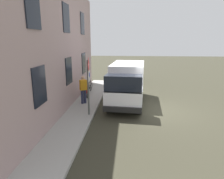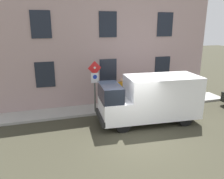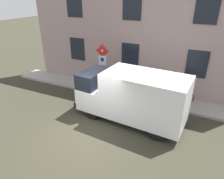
{
  "view_description": "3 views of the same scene",
  "coord_description": "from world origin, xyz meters",
  "px_view_note": "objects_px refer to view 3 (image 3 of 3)",
  "views": [
    {
      "loc": [
        1.66,
        11.1,
        3.98
      ],
      "look_at": [
        2.56,
        0.28,
        1.29
      ],
      "focal_mm": 32.48,
      "sensor_mm": 36.0,
      "label": 1
    },
    {
      "loc": [
        -8.36,
        3.87,
        5.05
      ],
      "look_at": [
        3.4,
        0.25,
        1.5
      ],
      "focal_mm": 35.88,
      "sensor_mm": 36.0,
      "label": 2
    },
    {
      "loc": [
        -6.49,
        -4.21,
        5.76
      ],
      "look_at": [
        2.64,
        0.09,
        0.97
      ],
      "focal_mm": 32.86,
      "sensor_mm": 36.0,
      "label": 3
    }
  ],
  "objects_px": {
    "delivery_van": "(133,96)",
    "pedestrian": "(136,79)",
    "bicycle_black": "(178,95)",
    "sign_post_stacked": "(103,62)",
    "bicycle_red": "(163,92)"
  },
  "relations": [
    {
      "from": "delivery_van",
      "to": "pedestrian",
      "type": "xyz_separation_m",
      "value": [
        2.65,
        0.73,
        -0.26
      ]
    },
    {
      "from": "delivery_van",
      "to": "bicycle_black",
      "type": "height_order",
      "value": "delivery_van"
    },
    {
      "from": "sign_post_stacked",
      "to": "pedestrian",
      "type": "relative_size",
      "value": 1.68
    },
    {
      "from": "bicycle_black",
      "to": "pedestrian",
      "type": "bearing_deg",
      "value": 4.19
    },
    {
      "from": "delivery_van",
      "to": "pedestrian",
      "type": "bearing_deg",
      "value": -70.33
    },
    {
      "from": "sign_post_stacked",
      "to": "delivery_van",
      "type": "bearing_deg",
      "value": -126.5
    },
    {
      "from": "delivery_van",
      "to": "bicycle_black",
      "type": "relative_size",
      "value": 3.19
    },
    {
      "from": "sign_post_stacked",
      "to": "bicycle_black",
      "type": "xyz_separation_m",
      "value": [
        0.84,
        -4.38,
        -1.57
      ]
    },
    {
      "from": "delivery_van",
      "to": "bicycle_red",
      "type": "distance_m",
      "value": 3.01
    },
    {
      "from": "sign_post_stacked",
      "to": "bicycle_black",
      "type": "bearing_deg",
      "value": -79.15
    },
    {
      "from": "sign_post_stacked",
      "to": "pedestrian",
      "type": "distance_m",
      "value": 2.24
    },
    {
      "from": "sign_post_stacked",
      "to": "bicycle_red",
      "type": "xyz_separation_m",
      "value": [
        0.84,
        -3.49,
        -1.57
      ]
    },
    {
      "from": "sign_post_stacked",
      "to": "bicycle_black",
      "type": "distance_m",
      "value": 4.73
    },
    {
      "from": "delivery_van",
      "to": "bicycle_black",
      "type": "distance_m",
      "value": 3.39
    },
    {
      "from": "sign_post_stacked",
      "to": "bicycle_black",
      "type": "relative_size",
      "value": 1.68
    }
  ]
}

